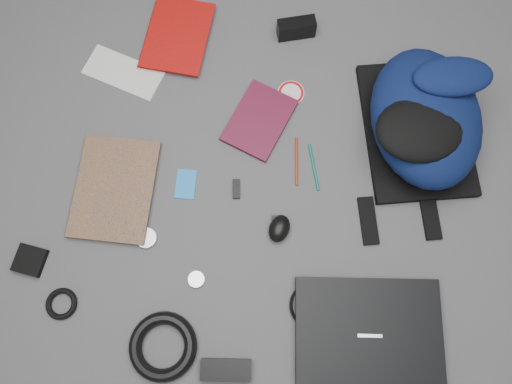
% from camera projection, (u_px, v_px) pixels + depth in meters
% --- Properties ---
extents(ground, '(4.00, 4.00, 0.00)m').
position_uv_depth(ground, '(256.00, 194.00, 1.38)').
color(ground, '#4F4F51').
rests_on(ground, ground).
extents(backpack, '(0.44, 0.53, 0.19)m').
position_uv_depth(backpack, '(426.00, 117.00, 1.34)').
color(backpack, black).
rests_on(backpack, ground).
extents(laptop, '(0.42, 0.36, 0.04)m').
position_uv_depth(laptop, '(368.00, 336.00, 1.26)').
color(laptop, black).
rests_on(laptop, ground).
extents(textbook_red, '(0.20, 0.26, 0.03)m').
position_uv_depth(textbook_red, '(147.00, 31.00, 1.50)').
color(textbook_red, '#970908').
rests_on(textbook_red, ground).
extents(comic_book, '(0.26, 0.32, 0.02)m').
position_uv_depth(comic_book, '(76.00, 185.00, 1.38)').
color(comic_book, '#C77E0E').
rests_on(comic_book, ground).
extents(envelope, '(0.24, 0.14, 0.00)m').
position_uv_depth(envelope, '(123.00, 72.00, 1.48)').
color(envelope, silver).
rests_on(envelope, ground).
extents(dvd_case, '(0.19, 0.24, 0.02)m').
position_uv_depth(dvd_case, '(259.00, 120.00, 1.43)').
color(dvd_case, '#450D20').
rests_on(dvd_case, ground).
extents(compact_camera, '(0.12, 0.08, 0.06)m').
position_uv_depth(compact_camera, '(296.00, 28.00, 1.48)').
color(compact_camera, black).
rests_on(compact_camera, ground).
extents(sticker_disc, '(0.10, 0.10, 0.00)m').
position_uv_depth(sticker_disc, '(291.00, 93.00, 1.46)').
color(sticker_disc, silver).
rests_on(sticker_disc, ground).
extents(pen_teal, '(0.06, 0.13, 0.01)m').
position_uv_depth(pen_teal, '(314.00, 167.00, 1.40)').
color(pen_teal, '#0A6257').
rests_on(pen_teal, ground).
extents(pen_red, '(0.04, 0.14, 0.01)m').
position_uv_depth(pen_red, '(297.00, 161.00, 1.40)').
color(pen_red, '#962B0B').
rests_on(pen_red, ground).
extents(id_badge, '(0.07, 0.09, 0.00)m').
position_uv_depth(id_badge, '(186.00, 184.00, 1.39)').
color(id_badge, blue).
rests_on(id_badge, ground).
extents(usb_black, '(0.03, 0.06, 0.01)m').
position_uv_depth(usb_black, '(236.00, 189.00, 1.38)').
color(usb_black, black).
rests_on(usb_black, ground).
extents(key_fob, '(0.04, 0.05, 0.01)m').
position_uv_depth(key_fob, '(277.00, 223.00, 1.35)').
color(key_fob, black).
rests_on(key_fob, ground).
extents(mouse, '(0.06, 0.08, 0.04)m').
position_uv_depth(mouse, '(279.00, 228.00, 1.33)').
color(mouse, black).
rests_on(mouse, ground).
extents(headphone_left, '(0.07, 0.07, 0.01)m').
position_uv_depth(headphone_left, '(146.00, 238.00, 1.34)').
color(headphone_left, '#ABACAE').
rests_on(headphone_left, ground).
extents(headphone_right, '(0.06, 0.06, 0.01)m').
position_uv_depth(headphone_right, '(196.00, 279.00, 1.31)').
color(headphone_right, '#B7B7BA').
rests_on(headphone_right, ground).
extents(cable_coil, '(0.13, 0.13, 0.02)m').
position_uv_depth(cable_coil, '(313.00, 306.00, 1.29)').
color(cable_coil, black).
rests_on(cable_coil, ground).
extents(power_brick, '(0.13, 0.08, 0.03)m').
position_uv_depth(power_brick, '(226.00, 370.00, 1.24)').
color(power_brick, black).
rests_on(power_brick, ground).
extents(power_cord_coil, '(0.20, 0.20, 0.03)m').
position_uv_depth(power_cord_coil, '(163.00, 346.00, 1.26)').
color(power_cord_coil, black).
rests_on(power_cord_coil, ground).
extents(pouch, '(0.08, 0.08, 0.02)m').
position_uv_depth(pouch, '(30.00, 260.00, 1.32)').
color(pouch, black).
rests_on(pouch, ground).
extents(earbud_coil, '(0.11, 0.11, 0.02)m').
position_uv_depth(earbud_coil, '(61.00, 304.00, 1.29)').
color(earbud_coil, black).
rests_on(earbud_coil, ground).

